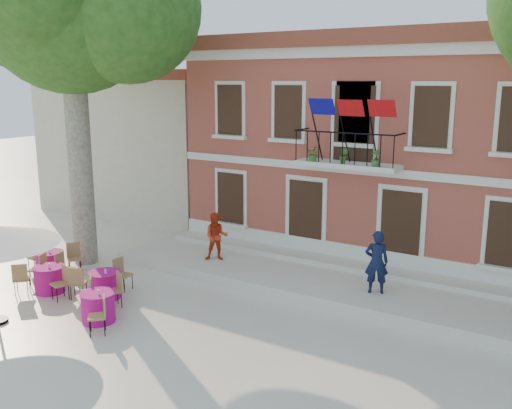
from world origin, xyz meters
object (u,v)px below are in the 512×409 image
object	(u,v)px
pedestrian_navy	(377,262)
cafe_table_1	(98,306)
cafe_table_0	(49,278)
cafe_table_4	(105,284)
cafe_table_3	(50,262)
plane_tree_west	(69,3)
pedestrian_orange	(216,237)

from	to	relation	value
pedestrian_navy	cafe_table_1	bearing A→B (deg)	17.09
cafe_table_0	cafe_table_1	bearing A→B (deg)	-13.82
cafe_table_4	cafe_table_1	bearing A→B (deg)	-49.27
cafe_table_1	cafe_table_3	bearing A→B (deg)	157.68
pedestrian_navy	cafe_table_1	size ratio (longest dim) A/B	1.05
plane_tree_west	pedestrian_navy	xyz separation A→B (m)	(9.53, 1.78, -7.15)
pedestrian_navy	cafe_table_0	distance (m)	9.31
pedestrian_navy	cafe_table_4	bearing A→B (deg)	4.82
pedestrian_orange	cafe_table_0	distance (m)	5.18
pedestrian_navy	pedestrian_orange	world-z (taller)	pedestrian_navy
pedestrian_navy	plane_tree_west	bearing A→B (deg)	-14.34
pedestrian_orange	cafe_table_4	xyz separation A→B (m)	(-1.12, -3.75, -0.65)
cafe_table_1	cafe_table_4	size ratio (longest dim) A/B	0.89
cafe_table_3	pedestrian_navy	bearing A→B (deg)	19.40
pedestrian_navy	cafe_table_1	xyz separation A→B (m)	(-5.48, -4.94, -0.76)
plane_tree_west	cafe_table_4	xyz separation A→B (m)	(3.00, -1.95, -7.90)
cafe_table_1	pedestrian_navy	bearing A→B (deg)	42.01
cafe_table_4	plane_tree_west	bearing A→B (deg)	146.96
cafe_table_3	cafe_table_4	size ratio (longest dim) A/B	1.00
plane_tree_west	cafe_table_3	distance (m)	8.05
pedestrian_navy	cafe_table_4	xyz separation A→B (m)	(-6.53, -3.73, -0.75)
pedestrian_navy	cafe_table_1	distance (m)	7.42
cafe_table_3	cafe_table_4	bearing A→B (deg)	-8.02
pedestrian_orange	cafe_table_4	world-z (taller)	pedestrian_orange
plane_tree_west	pedestrian_navy	size ratio (longest dim) A/B	6.43
pedestrian_orange	cafe_table_1	world-z (taller)	pedestrian_orange
pedestrian_navy	cafe_table_1	world-z (taller)	pedestrian_navy
plane_tree_west	cafe_table_0	world-z (taller)	plane_tree_west
pedestrian_navy	cafe_table_3	xyz separation A→B (m)	(-9.43, -3.32, -0.75)
plane_tree_west	pedestrian_navy	world-z (taller)	plane_tree_west
pedestrian_orange	cafe_table_4	bearing A→B (deg)	-139.00
pedestrian_orange	cafe_table_4	distance (m)	3.97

